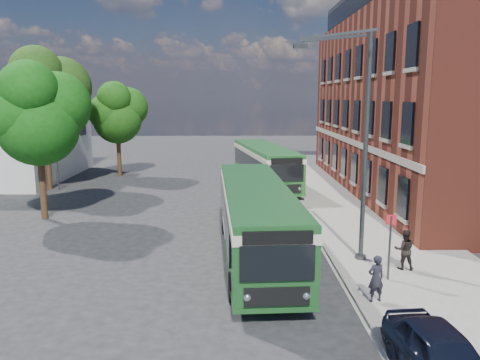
{
  "coord_description": "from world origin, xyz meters",
  "views": [
    {
      "loc": [
        0.16,
        -19.96,
        6.58
      ],
      "look_at": [
        0.4,
        4.6,
        2.2
      ],
      "focal_mm": 35.0,
      "sensor_mm": 36.0,
      "label": 1
    }
  ],
  "objects_px": {
    "bus_rear": "(265,162)",
    "parked_car": "(442,357)",
    "bus_front": "(256,214)",
    "street_lamp": "(356,144)"
  },
  "relations": [
    {
      "from": "street_lamp",
      "to": "bus_rear",
      "type": "distance_m",
      "value": 16.53
    },
    {
      "from": "bus_rear",
      "to": "parked_car",
      "type": "height_order",
      "value": "bus_rear"
    },
    {
      "from": "parked_car",
      "to": "street_lamp",
      "type": "bearing_deg",
      "value": 84.54
    },
    {
      "from": "bus_front",
      "to": "parked_car",
      "type": "distance_m",
      "value": 9.92
    },
    {
      "from": "bus_rear",
      "to": "bus_front",
      "type": "bearing_deg",
      "value": -94.94
    },
    {
      "from": "street_lamp",
      "to": "bus_rear",
      "type": "relative_size",
      "value": 0.76
    },
    {
      "from": "street_lamp",
      "to": "bus_rear",
      "type": "height_order",
      "value": "street_lamp"
    },
    {
      "from": "bus_front",
      "to": "bus_rear",
      "type": "bearing_deg",
      "value": 85.06
    },
    {
      "from": "bus_front",
      "to": "bus_rear",
      "type": "distance_m",
      "value": 15.37
    },
    {
      "from": "street_lamp",
      "to": "parked_car",
      "type": "relative_size",
      "value": 2.33
    }
  ]
}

